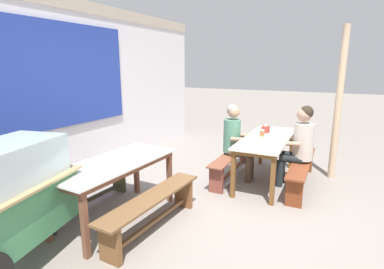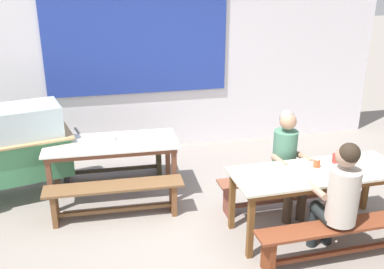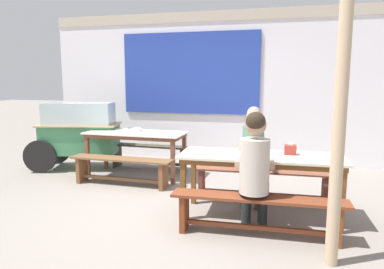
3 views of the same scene
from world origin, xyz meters
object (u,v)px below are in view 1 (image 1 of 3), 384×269
Objects in this scene: food_cart at (0,200)px; person_near_front at (299,142)px; dining_table_far at (114,168)px; bench_far_back at (85,189)px; bench_near_front at (301,169)px; bench_near_back at (233,160)px; condiment_jar at (262,133)px; soup_bowl at (108,159)px; wooden_support_post at (338,105)px; person_right_near_table at (236,138)px; dining_table_near at (267,142)px; tissue_box at (266,129)px; bench_far_front at (153,207)px.

person_near_front reaches higher than food_cart.
person_near_front is (2.12, -1.84, 0.07)m from dining_table_far.
bench_near_front is at bearing -48.79° from bench_far_back.
person_near_front is at bearing -90.44° from bench_near_back.
dining_table_far is 15.50× the size of condiment_jar.
bench_near_front is at bearing -91.26° from condiment_jar.
bench_far_back is 9.51× the size of soup_bowl.
wooden_support_post reaches higher than food_cart.
bench_near_back is 1.13m from bench_near_front.
food_cart is at bearing 161.67° from person_right_near_table.
soup_bowl reaches higher than dining_table_near.
bench_far_back is at bearing 134.68° from wooden_support_post.
dining_table_far is at bearing -10.76° from food_cart.
dining_table_far is at bearing 153.89° from tissue_box.
tissue_box is at bearing 108.71° from wooden_support_post.
dining_table_far is at bearing -91.45° from bench_far_back.
dining_table_far reaches higher than bench_near_back.
wooden_support_post is (0.73, -0.47, 0.52)m from person_near_front.
food_cart is (-1.24, -0.33, 0.42)m from bench_far_back.
food_cart is 3.98m from tissue_box.
bench_far_front is at bearing 174.57° from bench_near_back.
condiment_jar is (0.05, -0.47, 0.52)m from bench_near_back.
wooden_support_post is at bearing -45.32° from bench_far_back.
bench_far_back is at bearing 140.29° from condiment_jar.
dining_table_far is 1.03× the size of bench_far_front.
dining_table_near is at bearing -24.86° from food_cart.
wooden_support_post reaches higher than dining_table_far.
bench_near_back is 0.45m from person_right_near_table.
person_near_front is at bearing 147.38° from wooden_support_post.
dining_table_near is 0.68m from bench_near_front.
bench_near_front is 1.38× the size of person_near_front.
person_right_near_table reaches higher than bench_near_back.
person_right_near_table is (-0.13, 0.49, 0.03)m from dining_table_near.
wooden_support_post is at bearing -39.75° from soup_bowl.
dining_table_far is 1.32× the size of person_right_near_table.
person_right_near_table is at bearing 96.01° from person_near_front.
dining_table_near is 1.17× the size of bench_far_front.
condiment_jar is 0.04× the size of wooden_support_post.
bench_near_front is 16.68× the size of condiment_jar.
condiment_jar reaches higher than bench_far_front.
bench_near_front is 1.25m from wooden_support_post.
condiment_jar reaches higher than dining_table_near.
bench_far_front is 2.63m from tissue_box.
bench_near_back is 1.47× the size of person_right_near_table.
soup_bowl is at bearing -7.15° from food_cart.
dining_table_near is at bearing 125.77° from wooden_support_post.
person_right_near_table is (2.00, -1.41, 0.43)m from bench_far_back.
tissue_box is at bearing -51.92° from bench_near_back.
person_right_near_table reaches higher than bench_near_front.
dining_table_near is at bearing 86.90° from person_near_front.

